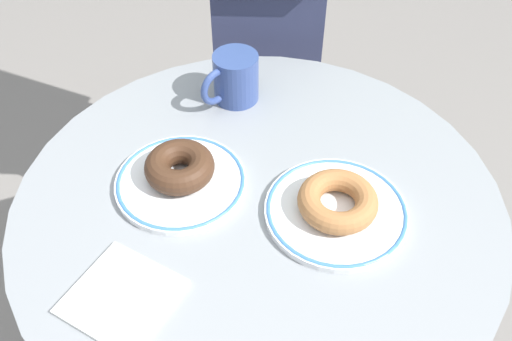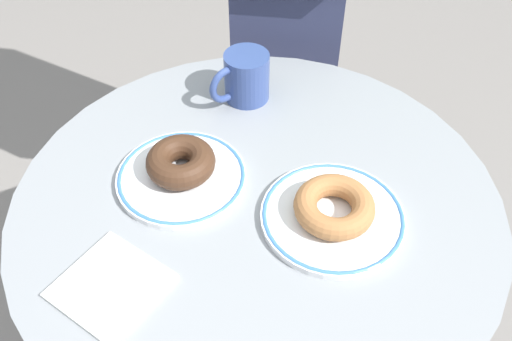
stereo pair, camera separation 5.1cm
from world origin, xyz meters
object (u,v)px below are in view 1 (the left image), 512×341
donut_cinnamon (338,201)px  plate_right (336,211)px  plate_left (181,182)px  coffee_mug (234,78)px  donut_chocolate (180,167)px  cafe_table (258,277)px  paper_napkin (122,297)px

donut_cinnamon → plate_right: bearing=0.0°
plate_left → coffee_mug: coffee_mug is taller
donut_chocolate → donut_cinnamon: size_ratio=0.92×
plate_left → plate_right: same height
donut_chocolate → donut_cinnamon: bearing=13.7°
plate_left → donut_chocolate: donut_chocolate is taller
cafe_table → plate_right: 0.25m
cafe_table → donut_chocolate: 0.27m
donut_cinnamon → coffee_mug: 0.30m
donut_cinnamon → paper_napkin: (-0.18, -0.26, -0.03)m
coffee_mug → plate_right: bearing=-30.6°
donut_chocolate → plate_left: bearing=-58.9°
donut_chocolate → cafe_table: bearing=14.4°
plate_left → donut_chocolate: (-0.00, 0.01, 0.02)m
plate_right → paper_napkin: plate_right is taller
donut_chocolate → plate_right: bearing=13.7°
plate_left → donut_chocolate: 0.03m
cafe_table → donut_cinnamon: donut_cinnamon is taller
coffee_mug → cafe_table: bearing=-50.5°
plate_left → plate_right: size_ratio=0.96×
cafe_table → plate_left: plate_left is taller
paper_napkin → coffee_mug: coffee_mug is taller
cafe_table → paper_napkin: size_ratio=5.80×
cafe_table → paper_napkin: paper_napkin is taller
cafe_table → plate_right: plate_right is taller
plate_left → coffee_mug: size_ratio=1.70×
donut_chocolate → paper_napkin: (0.05, -0.20, -0.03)m
cafe_table → donut_cinnamon: (0.11, 0.03, 0.24)m
donut_cinnamon → paper_napkin: 0.32m
cafe_table → plate_left: 0.25m
donut_chocolate → donut_cinnamon: donut_chocolate is taller
plate_left → donut_chocolate: size_ratio=1.89×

